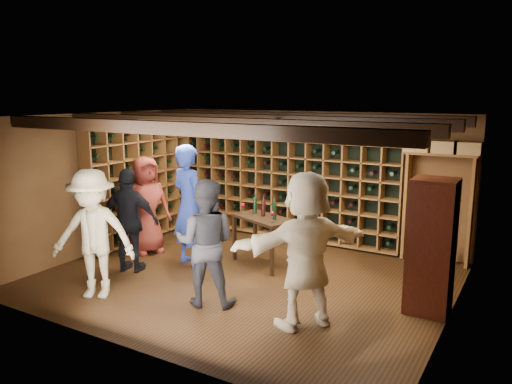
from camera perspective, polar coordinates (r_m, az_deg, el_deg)
The scene contains 13 objects.
ground at distance 7.88m, azimuth -1.41°, elevation -9.83°, with size 6.00×6.00×0.00m, color #321D0E.
room_shell at distance 7.41m, azimuth -1.28°, elevation 8.04°, with size 6.00×6.00×6.00m.
wine_rack_back at distance 9.79m, azimuth 3.10°, elevation 1.31°, with size 4.65×0.30×2.20m.
wine_rack_left at distance 9.89m, azimuth -12.97°, elevation 1.14°, with size 0.30×2.65×2.20m.
crate_shelf at distance 8.79m, azimuth 20.38°, elevation 2.26°, with size 1.20×0.32×2.07m.
display_cabinet at distance 6.85m, azimuth 19.34°, elevation -6.18°, with size 0.55×0.50×1.75m.
man_blue_shirt at distance 8.31m, azimuth -7.66°, elevation -1.53°, with size 0.74×0.48×2.02m, color navy.
man_grey_suit at distance 6.74m, azimuth -5.79°, elevation -5.79°, with size 0.84×0.65×1.73m, color black.
guest_red_floral at distance 9.11m, azimuth -12.41°, elevation -1.47°, with size 0.85×0.55×1.74m, color maroon.
guest_woman_black at distance 8.19m, azimuth -14.23°, elevation -3.19°, with size 0.98×0.41×1.68m, color black.
guest_khaki at distance 7.29m, azimuth -18.13°, elevation -4.61°, with size 1.18×0.68×1.82m, color gray.
guest_beige at distance 6.09m, azimuth 5.73°, elevation -6.61°, with size 1.80×0.57×1.94m, color #C2B18E.
tasting_table at distance 8.27m, azimuth 0.78°, elevation -3.47°, with size 1.21×0.91×1.10m.
Camera 1 is at (3.87, -6.26, 2.83)m, focal length 35.00 mm.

